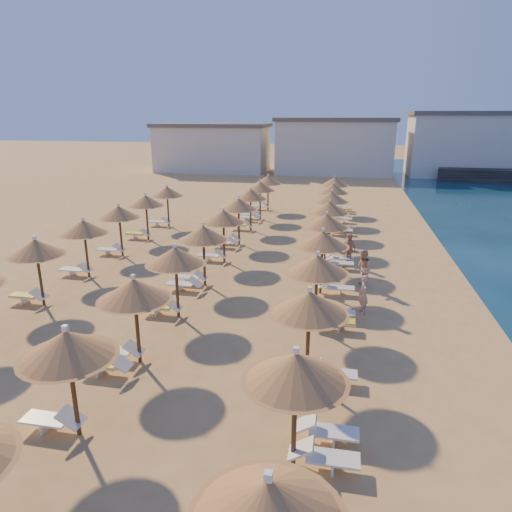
% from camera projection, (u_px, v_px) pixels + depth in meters
% --- Properties ---
extents(ground, '(220.00, 220.00, 0.00)m').
position_uv_depth(ground, '(239.00, 316.00, 18.24)').
color(ground, tan).
rests_on(ground, ground).
extents(hotel_blocks, '(49.54, 9.39, 8.10)m').
position_uv_depth(hotel_blocks, '(345.00, 146.00, 60.86)').
color(hotel_blocks, silver).
rests_on(hotel_blocks, ground).
extents(parasol_row_east, '(2.37, 38.25, 3.02)m').
position_uv_depth(parasol_row_east, '(323.00, 240.00, 19.89)').
color(parasol_row_east, brown).
rests_on(parasol_row_east, ground).
extents(parasol_row_west, '(2.37, 38.25, 3.02)m').
position_uv_depth(parasol_row_west, '(203.00, 234.00, 20.88)').
color(parasol_row_west, brown).
rests_on(parasol_row_west, ground).
extents(parasol_row_inland, '(2.37, 23.90, 3.02)m').
position_uv_depth(parasol_row_inland, '(84.00, 228.00, 21.97)').
color(parasol_row_inland, brown).
rests_on(parasol_row_inland, ground).
extents(loungers, '(14.45, 37.32, 0.66)m').
position_uv_depth(loungers, '(228.00, 280.00, 21.26)').
color(loungers, white).
rests_on(loungers, ground).
extents(beachgoer_c, '(0.97, 1.05, 1.73)m').
position_uv_depth(beachgoer_c, '(349.00, 249.00, 24.25)').
color(beachgoer_c, tan).
rests_on(beachgoer_c, ground).
extents(beachgoer_a, '(0.55, 0.68, 1.61)m').
position_uv_depth(beachgoer_a, '(363.00, 294.00, 18.32)').
color(beachgoer_a, tan).
rests_on(beachgoer_a, ground).
extents(beachgoer_b, '(0.81, 0.97, 1.82)m').
position_uv_depth(beachgoer_b, '(363.00, 269.00, 21.05)').
color(beachgoer_b, tan).
rests_on(beachgoer_b, ground).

